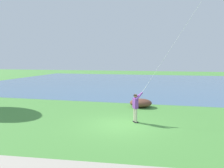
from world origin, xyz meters
name	(u,v)px	position (x,y,z in m)	size (l,w,h in m)	color
ground_plane	(121,125)	(0.00, 0.00, 0.00)	(120.00, 120.00, 0.00)	#4C8E3D
lake_water	(126,82)	(24.49, 4.00, 0.00)	(36.00, 44.00, 0.01)	#476B8E
person_kite_flyer	(136,105)	(0.79, -0.71, 1.05)	(0.53, 0.62, 1.83)	#232328
lakeside_shrub	(141,103)	(5.25, -0.54, 0.33)	(1.53, 1.74, 0.66)	brown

